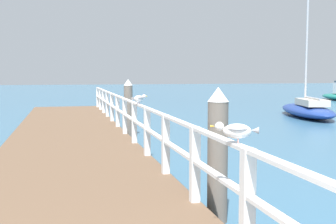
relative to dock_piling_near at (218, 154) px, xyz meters
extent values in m
cube|color=brown|center=(-1.90, 6.40, -0.77)|extent=(3.20, 21.30, 0.36)
cube|color=white|center=(-0.38, -1.81, -0.08)|extent=(0.12, 0.12, 1.00)
cube|color=white|center=(-0.38, -0.17, -0.08)|extent=(0.12, 0.12, 1.00)
cube|color=white|center=(-0.38, 1.47, -0.08)|extent=(0.12, 0.12, 1.00)
cube|color=white|center=(-0.38, 3.12, -0.08)|extent=(0.12, 0.12, 1.00)
cube|color=white|center=(-0.38, 4.76, -0.08)|extent=(0.12, 0.12, 1.00)
cube|color=white|center=(-0.38, 6.40, -0.08)|extent=(0.12, 0.12, 1.00)
cube|color=white|center=(-0.38, 8.04, -0.08)|extent=(0.12, 0.12, 1.00)
cube|color=white|center=(-0.38, 9.68, -0.08)|extent=(0.12, 0.12, 1.00)
cube|color=white|center=(-0.38, 11.33, -0.08)|extent=(0.12, 0.12, 1.00)
cube|color=white|center=(-0.38, 12.97, -0.08)|extent=(0.12, 0.12, 1.00)
cube|color=white|center=(-0.38, 14.61, -0.08)|extent=(0.12, 0.12, 1.00)
cube|color=white|center=(-0.38, 16.25, -0.08)|extent=(0.12, 0.12, 1.00)
cube|color=white|center=(-0.38, 6.40, 0.40)|extent=(0.10, 19.70, 0.04)
cube|color=white|center=(-0.38, 6.40, -0.03)|extent=(0.10, 19.70, 0.04)
cylinder|color=#6B6056|center=(0.00, 0.00, -0.11)|extent=(0.28, 0.28, 1.67)
cone|color=white|center=(0.00, 0.00, 0.83)|extent=(0.29, 0.29, 0.20)
cylinder|color=#6B6056|center=(0.00, 8.25, -0.11)|extent=(0.28, 0.28, 1.67)
cone|color=white|center=(0.00, 8.25, 0.83)|extent=(0.29, 0.29, 0.20)
ellipsoid|color=white|center=(-0.38, -1.54, 0.54)|extent=(0.31, 0.22, 0.15)
sphere|color=white|center=(-0.54, -1.48, 0.59)|extent=(0.09, 0.09, 0.09)
cone|color=gold|center=(-0.60, -1.46, 0.59)|extent=(0.06, 0.04, 0.02)
cone|color=#939399|center=(-0.22, -1.61, 0.55)|extent=(0.10, 0.09, 0.07)
ellipsoid|color=#939399|center=(-0.38, -1.54, 0.57)|extent=(0.27, 0.24, 0.04)
cylinder|color=tan|center=(-0.38, -1.57, 0.44)|extent=(0.01, 0.01, 0.05)
cylinder|color=tan|center=(-0.36, -1.53, 0.44)|extent=(0.01, 0.01, 0.05)
ellipsoid|color=white|center=(-0.38, 4.09, 0.54)|extent=(0.30, 0.27, 0.15)
sphere|color=white|center=(-0.24, 4.19, 0.59)|extent=(0.09, 0.09, 0.09)
cone|color=gold|center=(-0.19, 4.23, 0.59)|extent=(0.05, 0.05, 0.02)
cone|color=#939399|center=(-0.52, 3.99, 0.55)|extent=(0.11, 0.10, 0.07)
ellipsoid|color=#939399|center=(-0.38, 4.09, 0.57)|extent=(0.28, 0.27, 0.04)
cylinder|color=tan|center=(-0.40, 4.10, 0.44)|extent=(0.01, 0.01, 0.05)
cylinder|color=tan|center=(-0.37, 4.06, 0.44)|extent=(0.01, 0.01, 0.05)
ellipsoid|color=navy|center=(9.20, 12.47, -0.65)|extent=(3.05, 5.91, 0.59)
cylinder|color=#B2B2B7|center=(9.27, 12.75, 2.82)|extent=(0.10, 0.10, 6.35)
cylinder|color=#B2B2B7|center=(9.03, 11.79, -0.01)|extent=(0.55, 1.94, 0.08)
cube|color=beige|center=(9.03, 11.81, -0.21)|extent=(1.44, 2.21, 0.30)
camera|label=1|loc=(-2.04, -5.39, 1.11)|focal=45.15mm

